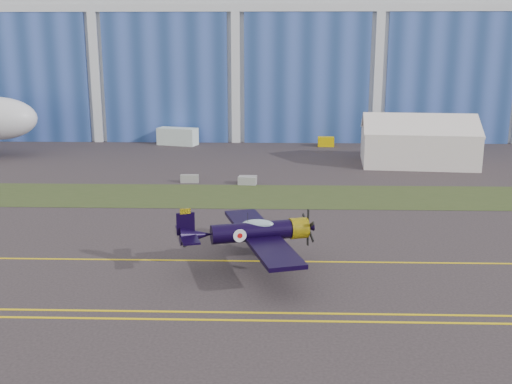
{
  "coord_description": "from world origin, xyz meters",
  "views": [
    {
      "loc": [
        5.95,
        -45.18,
        14.86
      ],
      "look_at": [
        4.52,
        2.78,
        3.18
      ],
      "focal_mm": 42.0,
      "sensor_mm": 36.0,
      "label": 1
    }
  ],
  "objects_px": {
    "warbird": "(252,232)",
    "tent": "(418,139)",
    "tug": "(326,142)",
    "shipping_container": "(178,136)"
  },
  "relations": [
    {
      "from": "warbird",
      "to": "tent",
      "type": "xyz_separation_m",
      "value": [
        20.09,
        38.21,
        0.74
      ]
    },
    {
      "from": "warbird",
      "to": "tent",
      "type": "bearing_deg",
      "value": 46.21
    },
    {
      "from": "tent",
      "to": "tug",
      "type": "relative_size",
      "value": 6.26
    },
    {
      "from": "shipping_container",
      "to": "tug",
      "type": "distance_m",
      "value": 22.91
    },
    {
      "from": "warbird",
      "to": "tug",
      "type": "height_order",
      "value": "warbird"
    },
    {
      "from": "tent",
      "to": "shipping_container",
      "type": "bearing_deg",
      "value": 162.34
    },
    {
      "from": "tent",
      "to": "tug",
      "type": "bearing_deg",
      "value": 133.46
    },
    {
      "from": "shipping_container",
      "to": "tug",
      "type": "bearing_deg",
      "value": 14.39
    },
    {
      "from": "shipping_container",
      "to": "tug",
      "type": "xyz_separation_m",
      "value": [
        22.89,
        -0.72,
        -0.6
      ]
    },
    {
      "from": "tent",
      "to": "shipping_container",
      "type": "relative_size",
      "value": 2.51
    }
  ]
}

